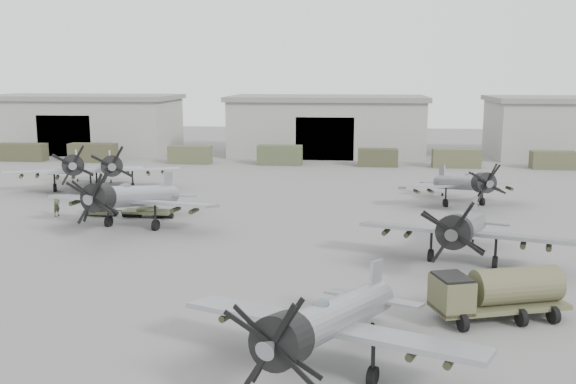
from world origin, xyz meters
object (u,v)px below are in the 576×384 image
aircraft_mid_1 (130,197)px  aircraft_far_0 (111,168)px  aircraft_extra_934 (75,167)px  fuel_tanker (498,290)px  aircraft_mid_2 (463,228)px  aircraft_far_1 (465,183)px  tug_trailer (119,210)px  ground_crew (57,205)px  aircraft_near_1 (327,321)px

aircraft_mid_1 → aircraft_far_0: size_ratio=1.03×
aircraft_extra_934 → fuel_tanker: 47.93m
aircraft_mid_2 → aircraft_far_1: 19.05m
aircraft_mid_1 → aircraft_mid_2: aircraft_mid_1 is taller
aircraft_mid_2 → fuel_tanker: aircraft_mid_2 is taller
aircraft_mid_1 → fuel_tanker: bearing=-22.2°
tug_trailer → fuel_tanker: bearing=-33.3°
aircraft_mid_1 → aircraft_extra_934: size_ratio=1.03×
aircraft_mid_2 → aircraft_far_0: bearing=161.4°
ground_crew → aircraft_far_0: bearing=14.8°
aircraft_far_0 → tug_trailer: 12.20m
tug_trailer → aircraft_extra_934: bearing=132.0°
aircraft_far_1 → fuel_tanker: bearing=-111.6°
ground_crew → tug_trailer: bearing=-67.7°
aircraft_near_1 → fuel_tanker: aircraft_near_1 is taller
aircraft_near_1 → aircraft_far_0: size_ratio=0.93×
aircraft_mid_2 → aircraft_far_1: (3.13, 18.79, -0.24)m
aircraft_mid_2 → fuel_tanker: (0.29, -9.09, -0.93)m
aircraft_far_1 → tug_trailer: (-29.98, -7.48, -1.62)m
tug_trailer → ground_crew: (-5.29, -0.52, 0.43)m
aircraft_near_1 → tug_trailer: 33.40m
aircraft_far_1 → ground_crew: aircraft_far_1 is taller
aircraft_mid_2 → aircraft_far_1: bearing=97.1°
tug_trailer → aircraft_mid_1: bearing=-55.0°
aircraft_far_0 → tug_trailer: bearing=-88.7°
aircraft_mid_1 → aircraft_mid_2: bearing=-5.1°
aircraft_far_1 → tug_trailer: bearing=178.2°
aircraft_mid_2 → aircraft_extra_934: size_ratio=0.98×
aircraft_mid_1 → aircraft_extra_934: (-11.42, 15.42, -0.01)m
aircraft_near_1 → aircraft_mid_1: (-16.48, 23.19, 0.20)m
aircraft_mid_1 → aircraft_near_1: bearing=-43.4°
fuel_tanker → tug_trailer: bearing=124.9°
aircraft_near_1 → aircraft_far_0: bearing=143.1°
aircraft_extra_934 → fuel_tanker: (36.01, -31.61, -1.03)m
fuel_tanker → aircraft_far_0: bearing=117.4°
aircraft_far_1 → fuel_tanker: size_ratio=1.69×
ground_crew → aircraft_far_1: bearing=-60.5°
aircraft_extra_934 → tug_trailer: aircraft_extra_934 is taller
aircraft_near_1 → aircraft_far_1: size_ratio=1.06×
aircraft_mid_1 → aircraft_mid_2: 25.32m
fuel_tanker → aircraft_near_1: bearing=-157.4°
aircraft_far_0 → aircraft_far_1: (34.88, -3.52, -0.34)m
aircraft_extra_934 → fuel_tanker: aircraft_extra_934 is taller
aircraft_far_1 → aircraft_near_1: bearing=-123.2°
aircraft_far_0 → tug_trailer: aircraft_far_0 is taller
aircraft_mid_1 → aircraft_far_1: aircraft_mid_1 is taller
aircraft_far_1 → aircraft_extra_934: (-38.85, 3.74, 0.34)m
aircraft_mid_1 → aircraft_far_1: size_ratio=1.17×
fuel_tanker → tug_trailer: (-27.15, 20.40, -0.94)m
aircraft_mid_2 → aircraft_extra_934: bearing=164.3°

